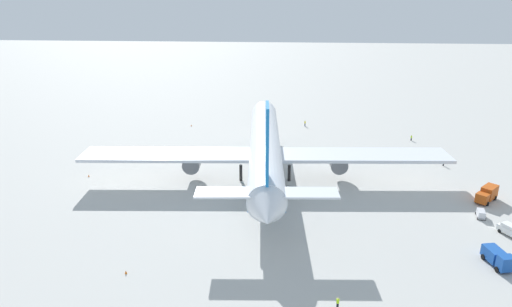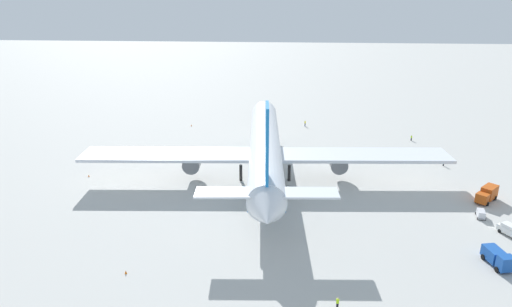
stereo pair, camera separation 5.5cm
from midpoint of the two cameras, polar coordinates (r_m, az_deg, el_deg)
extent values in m
plane|color=#B2B2AD|center=(107.67, 1.12, -2.76)|extent=(600.00, 600.00, 0.00)
cylinder|color=silver|center=(105.13, 1.15, 0.92)|extent=(61.20, 10.98, 6.99)
cone|color=silver|center=(137.04, 1.01, 5.35)|extent=(6.03, 7.20, 6.85)
cone|color=silver|center=(73.76, 1.40, -7.49)|extent=(7.41, 7.09, 6.64)
cube|color=#1972BF|center=(74.99, 1.40, 1.25)|extent=(6.02, 0.89, 13.01)
cube|color=silver|center=(77.83, -3.51, -4.88)|extent=(5.12, 11.33, 0.36)
cube|color=silver|center=(78.03, 6.21, -4.89)|extent=(5.12, 11.33, 0.36)
cube|color=silver|center=(104.72, -11.09, -0.13)|extent=(11.44, 37.96, 0.70)
cylinder|color=slate|center=(105.45, -7.92, -1.14)|extent=(5.46, 4.23, 3.90)
cube|color=silver|center=(105.22, 13.35, -0.21)|extent=(11.44, 37.96, 0.70)
cylinder|color=slate|center=(105.82, 10.17, -1.18)|extent=(5.11, 4.18, 3.86)
cylinder|color=black|center=(127.05, 1.04, 1.68)|extent=(0.70, 0.70, 3.79)
cylinder|color=black|center=(104.22, -1.88, -2.41)|extent=(0.70, 0.70, 3.79)
cylinder|color=black|center=(104.34, 4.16, -2.43)|extent=(0.70, 0.70, 3.79)
cube|color=#1972BF|center=(105.75, 1.14, -0.06)|extent=(58.74, 10.47, 0.50)
cube|color=#BF4C14|center=(103.52, 26.31, -5.00)|extent=(2.90, 2.93, 1.92)
cube|color=#BF4C14|center=(106.41, 27.01, -4.28)|extent=(4.39, 4.29, 2.54)
cube|color=black|center=(102.76, 26.22, -4.86)|extent=(1.33, 1.44, 0.84)
cylinder|color=black|center=(103.74, 26.84, -5.61)|extent=(0.87, 0.83, 0.90)
cylinder|color=black|center=(104.39, 25.71, -5.28)|extent=(0.87, 0.83, 0.90)
cylinder|color=black|center=(107.30, 27.62, -4.93)|extent=(0.87, 0.83, 0.90)
cylinder|color=black|center=(107.93, 26.52, -4.61)|extent=(0.87, 0.83, 0.90)
cube|color=#194CA5|center=(81.43, 28.62, -11.88)|extent=(2.08, 2.53, 2.31)
cube|color=#194CA5|center=(83.58, 27.43, -11.01)|extent=(3.82, 2.89, 1.90)
cube|color=black|center=(80.76, 28.93, -11.72)|extent=(0.46, 1.86, 1.02)
cylinder|color=black|center=(82.73, 29.07, -12.39)|extent=(0.94, 0.48, 0.90)
cylinder|color=black|center=(81.49, 27.77, -12.65)|extent=(0.94, 0.48, 0.90)
cylinder|color=black|center=(85.14, 27.69, -11.23)|extent=(0.94, 0.48, 0.90)
cylinder|color=black|center=(83.93, 26.41, -11.46)|extent=(0.94, 0.48, 0.90)
cube|color=white|center=(93.48, 29.17, -8.44)|extent=(5.07, 3.80, 1.10)
cube|color=white|center=(93.26, 29.14, -7.93)|extent=(3.47, 2.86, 0.55)
cylinder|color=black|center=(95.22, 28.74, -8.24)|extent=(0.67, 0.49, 0.64)
cylinder|color=black|center=(93.87, 28.02, -8.50)|extent=(0.67, 0.49, 0.64)
cube|color=gray|center=(98.27, 26.14, -6.98)|extent=(3.21, 1.99, 0.15)
cylinder|color=#333338|center=(99.87, 25.99, -6.54)|extent=(0.60, 0.20, 0.08)
cube|color=silver|center=(98.01, 26.19, -6.66)|extent=(2.72, 1.75, 1.08)
cylinder|color=black|center=(99.17, 25.64, -6.71)|extent=(0.42, 0.20, 0.40)
cylinder|color=black|center=(99.45, 26.43, -6.77)|extent=(0.42, 0.20, 0.40)
cylinder|color=black|center=(97.15, 25.83, -7.28)|extent=(0.42, 0.20, 0.40)
cylinder|color=black|center=(97.43, 26.64, -7.34)|extent=(0.42, 0.20, 0.40)
cylinder|color=navy|center=(148.05, 6.12, 3.57)|extent=(0.36, 0.36, 0.89)
cylinder|color=yellow|center=(147.84, 6.13, 3.86)|extent=(0.45, 0.45, 0.66)
sphere|color=#8C6647|center=(147.72, 6.14, 4.03)|extent=(0.24, 0.24, 0.24)
cylinder|color=black|center=(66.62, 10.10, -18.11)|extent=(0.35, 0.35, 0.85)
cylinder|color=#B2F219|center=(66.17, 10.14, -17.59)|extent=(0.44, 0.44, 0.64)
sphere|color=beige|center=(65.91, 10.16, -17.29)|extent=(0.23, 0.23, 0.23)
cylinder|color=black|center=(122.64, 22.28, -1.24)|extent=(0.42, 0.42, 0.79)
cylinder|color=orange|center=(122.42, 22.32, -0.93)|extent=(0.53, 0.53, 0.60)
sphere|color=beige|center=(122.29, 22.34, -0.76)|extent=(0.22, 0.22, 0.22)
cylinder|color=black|center=(140.14, 18.74, 1.69)|extent=(0.44, 0.44, 0.80)
cylinder|color=#B2F219|center=(139.95, 18.77, 1.96)|extent=(0.55, 0.55, 0.60)
sphere|color=#8C6647|center=(139.83, 18.79, 2.12)|extent=(0.22, 0.22, 0.22)
cone|color=orange|center=(75.05, -15.86, -13.98)|extent=(0.36, 0.36, 0.55)
cone|color=orange|center=(148.71, -8.03, 3.50)|extent=(0.36, 0.36, 0.55)
cone|color=orange|center=(113.79, -20.05, -2.59)|extent=(0.36, 0.36, 0.55)
camera|label=1|loc=(0.03, -89.99, 0.01)|focal=32.19mm
camera|label=2|loc=(0.03, 90.01, -0.01)|focal=32.19mm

